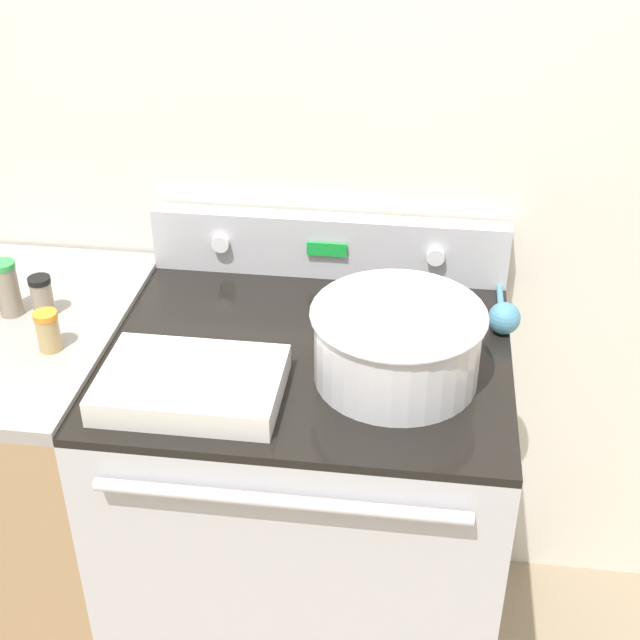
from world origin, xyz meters
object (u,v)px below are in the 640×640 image
(spice_jar_orange_cap, at_px, (48,331))
(ladle, at_px, (503,314))
(spice_jar_green_cap, at_px, (7,288))
(mixing_bowl, at_px, (397,341))
(spice_jar_black_cap, at_px, (42,296))
(casserole_dish, at_px, (191,383))

(spice_jar_orange_cap, bearing_deg, ladle, 13.94)
(ladle, xyz_separation_m, spice_jar_green_cap, (-1.03, -0.10, 0.04))
(mixing_bowl, height_order, spice_jar_black_cap, mixing_bowl)
(ladle, xyz_separation_m, spice_jar_black_cap, (-0.96, -0.10, 0.03))
(spice_jar_orange_cap, distance_m, spice_jar_green_cap, 0.18)
(spice_jar_black_cap, bearing_deg, spice_jar_green_cap, -176.38)
(ladle, relative_size, spice_jar_green_cap, 2.60)
(ladle, height_order, spice_jar_black_cap, spice_jar_black_cap)
(mixing_bowl, distance_m, ladle, 0.30)
(ladle, bearing_deg, casserole_dish, -151.14)
(spice_jar_green_cap, bearing_deg, spice_jar_orange_cap, -41.69)
(spice_jar_orange_cap, height_order, spice_jar_black_cap, spice_jar_black_cap)
(mixing_bowl, distance_m, spice_jar_orange_cap, 0.69)
(spice_jar_orange_cap, bearing_deg, spice_jar_green_cap, 138.31)
(mixing_bowl, distance_m, casserole_dish, 0.39)
(mixing_bowl, distance_m, spice_jar_black_cap, 0.76)
(casserole_dish, bearing_deg, mixing_bowl, 16.32)
(ladle, bearing_deg, spice_jar_black_cap, -174.13)
(casserole_dish, distance_m, spice_jar_green_cap, 0.50)
(spice_jar_green_cap, bearing_deg, spice_jar_black_cap, 3.62)
(mixing_bowl, xyz_separation_m, spice_jar_green_cap, (-0.82, 0.11, -0.01))
(ladle, distance_m, spice_jar_orange_cap, 0.92)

